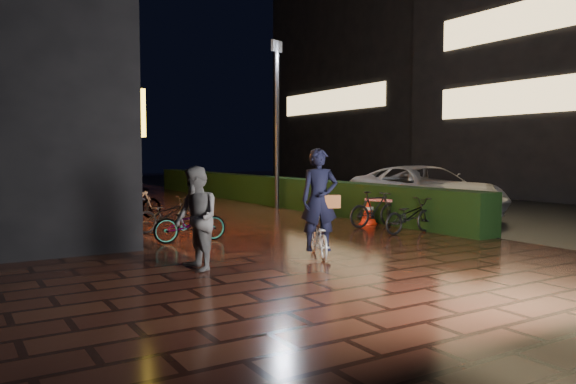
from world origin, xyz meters
TOP-DOWN VIEW (x-y plane):
  - ground at (0.00, 0.00)m, footprint 80.00×80.00m
  - asphalt_road at (9.00, 5.00)m, footprint 11.00×60.00m
  - hedge at (3.30, 8.00)m, footprint 0.70×20.00m
  - bystander_person at (-3.33, -1.72)m, footprint 0.65×0.82m
  - van at (5.40, 2.07)m, footprint 2.93×5.49m
  - far_buildings at (17.23, 9.61)m, footprint 9.08×31.00m
  - lamp_post_hedge at (2.71, 6.08)m, footprint 0.51×0.29m
  - lamp_post_sf at (-2.95, 6.64)m, footprint 0.45×0.13m
  - cyclist at (-1.03, -1.76)m, footprint 0.96×1.42m
  - traffic_barrier at (2.96, 0.79)m, footprint 0.97×1.64m
  - cart_assembly at (2.18, 2.88)m, footprint 0.60×0.64m
  - parked_bikes_storefront at (-2.26, 3.90)m, footprint 1.73×6.16m
  - parked_bikes_hedge at (2.43, 0.13)m, footprint 1.58×1.83m

SIDE VIEW (x-z plane):
  - ground at x=0.00m, z-range 0.00..0.00m
  - asphalt_road at x=9.00m, z-range 0.00..0.01m
  - traffic_barrier at x=2.96m, z-range 0.00..0.68m
  - parked_bikes_storefront at x=-2.26m, z-range -0.03..0.87m
  - parked_bikes_hedge at x=2.43m, z-range -0.02..0.88m
  - cart_assembly at x=2.18m, z-range 0.01..0.94m
  - hedge at x=3.30m, z-range 0.00..1.00m
  - cyclist at x=-1.03m, z-range -0.25..1.68m
  - van at x=5.40m, z-range 0.01..1.47m
  - bystander_person at x=-3.33m, z-range 0.00..1.65m
  - lamp_post_sf at x=-2.95m, z-range 0.24..4.95m
  - lamp_post_hedge at x=2.71m, z-range 0.28..5.78m
  - far_buildings at x=17.23m, z-range -0.53..13.47m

